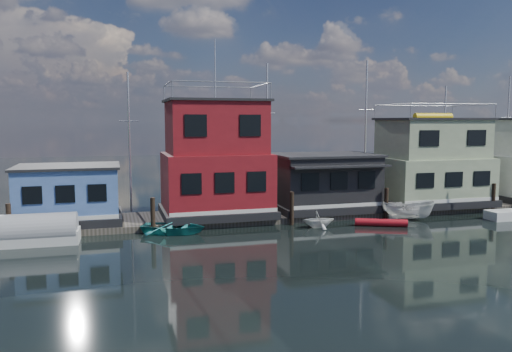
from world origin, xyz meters
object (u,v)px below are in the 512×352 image
object	(u,v)px
houseboat_red	(216,161)
dinghy_teal	(174,227)
motorboat	(408,210)
houseboat_green	(431,163)
houseboat_dark	(324,182)
red_kayak	(381,223)
tarp_runabout	(36,232)
dinghy_white	(318,219)
houseboat_blue	(69,194)

from	to	relation	value
houseboat_red	dinghy_teal	world-z (taller)	houseboat_red
motorboat	dinghy_teal	bearing A→B (deg)	115.39
houseboat_green	dinghy_teal	bearing A→B (deg)	-170.95
houseboat_dark	motorboat	distance (m)	6.16
houseboat_red	motorboat	bearing A→B (deg)	-15.15
red_kayak	tarp_runabout	size ratio (longest dim) A/B	0.73
houseboat_red	dinghy_white	distance (m)	7.98
houseboat_dark	tarp_runabout	xyz separation A→B (m)	(-18.97, -3.79, -1.73)
houseboat_red	dinghy_white	xyz separation A→B (m)	(5.84, -4.12, -3.55)
dinghy_teal	houseboat_dark	bearing A→B (deg)	-50.11
houseboat_green	tarp_runabout	world-z (taller)	houseboat_green
houseboat_green	dinghy_white	size ratio (longest dim) A/B	4.03
houseboat_dark	motorboat	bearing A→B (deg)	-35.65
dinghy_teal	motorboat	world-z (taller)	motorboat
houseboat_blue	houseboat_red	distance (m)	9.69
tarp_runabout	dinghy_white	distance (m)	16.81
houseboat_dark	red_kayak	xyz separation A→B (m)	(1.95, -4.81, -2.17)
red_kayak	dinghy_teal	bearing A→B (deg)	-163.07
dinghy_white	red_kayak	bearing A→B (deg)	-94.89
houseboat_green	red_kayak	bearing A→B (deg)	-145.57
dinghy_teal	motorboat	distance (m)	16.12
houseboat_blue	motorboat	bearing A→B (deg)	-8.84
houseboat_dark	motorboat	world-z (taller)	houseboat_dark
houseboat_dark	dinghy_teal	size ratio (longest dim) A/B	1.88
houseboat_red	houseboat_dark	size ratio (longest dim) A/B	1.60
houseboat_dark	houseboat_red	bearing A→B (deg)	179.86
houseboat_dark	houseboat_green	size ratio (longest dim) A/B	0.88
houseboat_blue	houseboat_red	size ratio (longest dim) A/B	0.54
houseboat_blue	red_kayak	distance (m)	20.14
houseboat_red	houseboat_green	bearing A→B (deg)	0.00
red_kayak	dinghy_teal	world-z (taller)	dinghy_teal
houseboat_blue	houseboat_red	world-z (taller)	houseboat_red
houseboat_red	houseboat_blue	bearing A→B (deg)	-180.00
dinghy_white	houseboat_green	bearing A→B (deg)	-64.81
houseboat_dark	dinghy_white	world-z (taller)	houseboat_dark
houseboat_green	houseboat_blue	bearing A→B (deg)	-180.00
dinghy_white	houseboat_red	bearing A→B (deg)	59.70
dinghy_teal	houseboat_blue	bearing A→B (deg)	86.47
red_kayak	dinghy_teal	distance (m)	13.35
houseboat_blue	motorboat	distance (m)	22.63
houseboat_dark	tarp_runabout	size ratio (longest dim) A/B	1.61
red_kayak	dinghy_white	xyz separation A→B (m)	(-4.11, 0.71, 0.31)
houseboat_blue	dinghy_white	distance (m)	15.97
dinghy_teal	houseboat_green	bearing A→B (deg)	-56.93
houseboat_dark	motorboat	xyz separation A→B (m)	(4.81, -3.45, -1.72)
tarp_runabout	dinghy_teal	world-z (taller)	tarp_runabout
dinghy_teal	dinghy_white	xyz separation A→B (m)	(9.14, -0.89, 0.14)
houseboat_red	houseboat_dark	world-z (taller)	houseboat_red
houseboat_dark	dinghy_white	bearing A→B (deg)	-117.80
houseboat_green	tarp_runabout	xyz separation A→B (m)	(-27.97, -3.81, -2.86)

